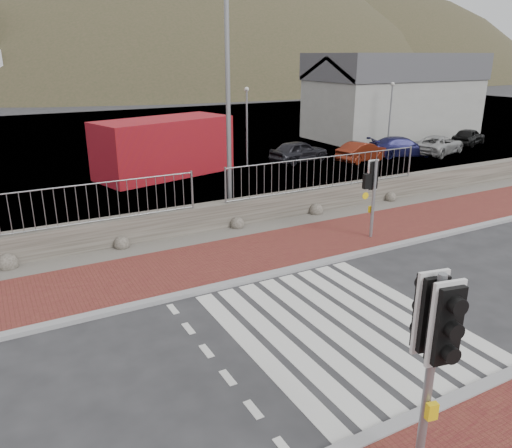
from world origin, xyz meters
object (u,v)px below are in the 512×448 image
streetlight (232,71)px  shipping_container (164,147)px  traffic_signal_near (435,336)px  car_b (362,152)px  car_a (299,151)px  traffic_signal_far (374,182)px  car_e (469,137)px  car_d (438,145)px  car_c (402,147)px

streetlight → shipping_container: (0.07, 7.90, -3.79)m
traffic_signal_near → car_b: (13.78, 17.66, -1.70)m
car_a → traffic_signal_far: bearing=148.7°
traffic_signal_near → car_a: (10.56, 19.19, -1.65)m
traffic_signal_near → car_e: bearing=49.2°
shipping_container → car_b: bearing=-26.4°
traffic_signal_far → car_b: (7.98, 9.91, -1.35)m
traffic_signal_near → car_d: (19.18, 17.12, -1.69)m
traffic_signal_far → car_e: traffic_signal_far is taller
traffic_signal_near → streetlight: 12.57m
streetlight → car_b: size_ratio=2.77×
streetlight → car_a: (7.63, 7.32, -4.57)m
car_b → car_d: bearing=-107.0°
traffic_signal_far → shipping_container: shipping_container is taller
car_d → car_e: car_d is taller
traffic_signal_far → car_e: size_ratio=0.80×
car_a → car_c: bearing=-112.9°
shipping_container → car_a: size_ratio=1.87×
shipping_container → car_c: 13.94m
traffic_signal_far → car_e: (17.62, 10.67, -1.34)m
car_b → car_e: car_e is taller
car_d → car_b: bearing=66.2°
car_a → traffic_signal_near: bearing=142.5°
car_d → car_e: bearing=-91.4°
streetlight → car_c: (13.81, 5.76, -4.60)m
traffic_signal_near → car_e: size_ratio=0.96×
car_a → car_b: 3.57m
traffic_signal_near → traffic_signal_far: size_ratio=1.19×
traffic_signal_near → streetlight: size_ratio=0.34×
car_d → car_a: bearing=58.3°
car_b → car_c: size_ratio=0.84×
shipping_container → traffic_signal_near: bearing=-113.9°
car_a → car_b: car_a is taller
traffic_signal_far → car_a: size_ratio=0.74×
streetlight → shipping_container: streetlight is taller
shipping_container → car_d: shipping_container is taller
shipping_container → car_b: size_ratio=2.00×
car_a → car_e: car_a is taller
shipping_container → car_e: shipping_container is taller
car_a → car_d: 8.87m
traffic_signal_near → car_a: bearing=72.2°
shipping_container → car_a: bearing=-19.6°
traffic_signal_far → car_c: bearing=-135.0°
car_b → car_d: 5.43m
streetlight → car_b: (10.85, 5.79, -4.63)m
streetlight → car_b: 13.14m
traffic_signal_far → streetlight: (-2.87, 4.13, 3.28)m
streetlight → car_e: bearing=30.1°
traffic_signal_near → streetlight: streetlight is taller
car_a → car_c: (6.19, -1.57, -0.03)m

